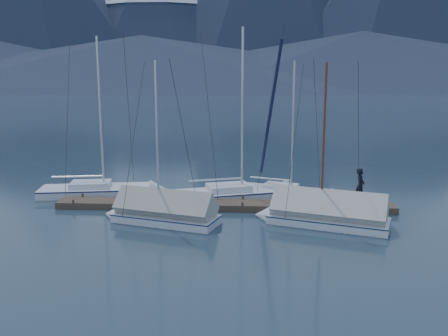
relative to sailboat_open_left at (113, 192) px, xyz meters
The scene contains 10 objects.
ground 8.27m from the sailboat_open_left, 34.21° to the right, with size 1000.00×1000.00×0.00m, color #162633.
mountain_range 370.60m from the sailboat_open_left, 88.28° to the left, with size 877.00×584.00×150.50m.
dock 7.33m from the sailboat_open_left, 21.18° to the right, with size 18.00×1.50×0.54m.
mooring_posts 6.87m from the sailboat_open_left, 22.69° to the right, with size 15.12×1.52×0.35m.
sailboat_open_left is the anchor object (origin of this frame).
sailboat_open_mid 8.27m from the sailboat_open_left, ahead, with size 8.31×4.76×10.60m.
sailboat_open_right 11.06m from the sailboat_open_left, ahead, with size 6.76×3.93×8.62m.
sailboat_covered_near 12.60m from the sailboat_open_left, 24.11° to the right, with size 6.75×3.96×8.41m.
sailboat_covered_far 6.47m from the sailboat_open_left, 54.74° to the right, with size 6.29×3.46×8.45m.
person 14.29m from the sailboat_open_left, ahead, with size 0.68×0.45×1.88m, color black.
Camera 1 is at (1.54, -22.57, 6.86)m, focal length 38.00 mm.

